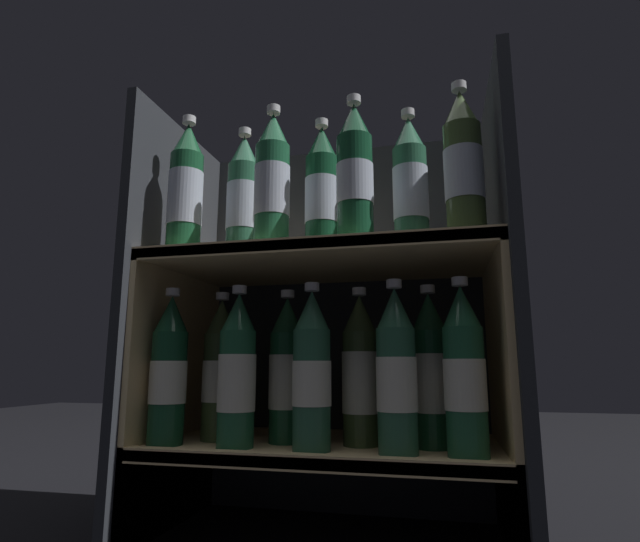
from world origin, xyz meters
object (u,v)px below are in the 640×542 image
Objects in this scene: bottle_lower_front_4 at (464,373)px; bottle_lower_front_1 at (237,373)px; bottle_lower_back_1 at (287,373)px; bottle_upper_front_1 at (272,183)px; bottle_upper_back_1 at (322,193)px; bottle_upper_front_0 at (186,191)px; bottle_upper_front_2 at (355,175)px; bottle_lower_front_3 at (396,373)px; bottle_lower_back_0 at (220,372)px; bottle_lower_back_3 at (431,373)px; bottle_lower_back_2 at (360,373)px; bottle_upper_front_3 at (463,166)px; bottle_upper_back_0 at (243,200)px; bottle_upper_back_2 at (410,186)px; bottle_lower_front_0 at (169,372)px; bottle_lower_front_2 at (312,373)px.

bottle_lower_front_1 is at bearing 180.00° from bottle_lower_front_4.
bottle_upper_front_1 is at bearing -97.30° from bottle_lower_back_1.
bottle_upper_back_1 is at bearing 163.36° from bottle_lower_front_4.
bottle_upper_front_0 is 1.00× the size of bottle_upper_front_2.
bottle_lower_front_3 is (0.22, 0.00, -0.35)m from bottle_upper_front_1.
bottle_lower_back_3 is at bearing 0.00° from bottle_lower_back_0.
bottle_upper_back_1 is at bearing 136.30° from bottle_upper_front_2.
bottle_lower_front_1 is 1.00× the size of bottle_lower_front_4.
bottle_lower_front_1 is 0.22m from bottle_lower_back_2.
bottle_upper_back_0 is (-0.43, 0.07, -0.00)m from bottle_upper_front_3.
bottle_upper_back_1 is 1.00× the size of bottle_lower_back_3.
bottle_lower_back_3 is at bearing 0.00° from bottle_lower_back_2.
bottle_lower_back_3 is (0.05, 0.07, -0.00)m from bottle_lower_front_3.
bottle_upper_front_0 is at bearing 180.00° from bottle_lower_front_1.
bottle_upper_back_2 is at bearing 0.00° from bottle_upper_back_0.
bottle_lower_front_1 is (-0.31, -0.07, -0.35)m from bottle_upper_back_2.
bottle_upper_front_1 is 1.00× the size of bottle_upper_back_0.
bottle_lower_back_0 is at bearing 180.00° from bottle_upper_back_1.
bottle_upper_front_3 reaches higher than bottle_lower_back_2.
bottle_upper_front_3 is 0.64m from bottle_lower_front_0.
bottle_lower_front_0 is at bearing 180.00° from bottle_upper_front_1.
bottle_lower_front_4 is (0.52, 0.00, -0.00)m from bottle_lower_front_0.
bottle_lower_back_2 is 1.00× the size of bottle_lower_back_3.
bottle_upper_front_0 reaches higher than bottle_lower_back_3.
bottle_lower_front_0 is at bearing -131.92° from bottle_lower_back_0.
bottle_lower_front_3 is at bearing -46.30° from bottle_lower_back_2.
bottle_lower_back_0 is (-0.20, 0.00, -0.35)m from bottle_upper_back_1.
bottle_upper_back_2 is at bearing 23.42° from bottle_lower_front_2.
bottle_upper_front_3 is 1.00× the size of bottle_lower_front_1.
bottle_upper_front_2 is 0.26m from bottle_upper_back_0.
bottle_upper_back_0 is 1.00× the size of bottle_lower_back_1.
bottle_upper_front_0 is at bearing -158.28° from bottle_lower_back_1.
bottle_upper_front_2 is 0.38m from bottle_lower_back_3.
bottle_upper_front_2 is (0.16, 0.00, 0.00)m from bottle_upper_front_1.
bottle_lower_front_4 and bottle_lower_back_0 have the same top height.
bottle_lower_back_3 is at bearing 0.00° from bottle_upper_back_2.
bottle_lower_front_1 is at bearing 0.00° from bottle_lower_front_0.
bottle_upper_front_0 is at bearing 180.00° from bottle_lower_front_3.
bottle_lower_front_2 is at bearing 180.00° from bottle_upper_front_2.
bottle_upper_back_1 is 1.00× the size of bottle_lower_front_0.
bottle_upper_front_1 is at bearing 180.00° from bottle_upper_front_2.
bottle_upper_back_2 is 1.00× the size of bottle_lower_front_1.
bottle_lower_front_2 is 0.21m from bottle_lower_back_3.
bottle_lower_back_3 is (0.20, 0.07, -0.00)m from bottle_lower_front_2.
bottle_lower_front_0 is at bearing -167.69° from bottle_lower_back_2.
bottle_lower_front_4 is (0.51, -0.00, -0.35)m from bottle_upper_front_0.
bottle_upper_front_0 is 1.00× the size of bottle_lower_back_0.
bottle_lower_back_2 is (0.33, 0.07, -0.35)m from bottle_upper_front_0.
bottle_lower_back_1 is 1.00× the size of bottle_lower_back_3.
bottle_upper_back_1 reaches higher than bottle_lower_front_0.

